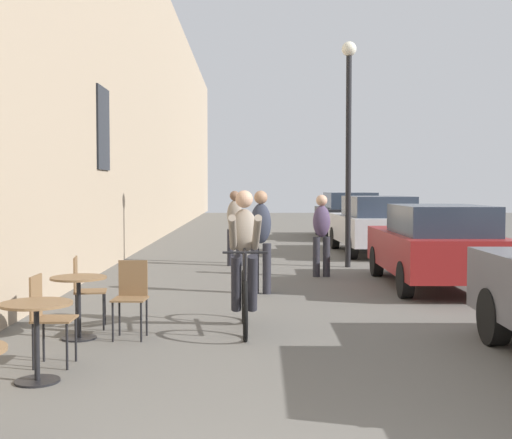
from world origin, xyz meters
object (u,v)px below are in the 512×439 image
at_px(pedestrian_mid, 322,231).
at_px(parked_car_fourth, 348,214).
at_px(pedestrian_far, 235,224).
at_px(street_lamp, 349,125).
at_px(cafe_chair_far_toward_street, 84,287).
at_px(parked_car_second, 435,244).
at_px(cafe_table_mid, 37,325).
at_px(pedestrian_near, 261,236).
at_px(parked_car_third, 374,224).
at_px(cafe_chair_mid_toward_street, 47,313).
at_px(cafe_table_far, 79,294).
at_px(cafe_chair_far_toward_wall, 131,293).
at_px(cyclist_on_bicycle, 244,263).

xyz_separation_m(pedestrian_mid, parked_car_fourth, (2.02, 10.26, -0.09)).
relative_size(pedestrian_far, street_lamp, 0.34).
distance_m(cafe_chair_far_toward_street, parked_car_second, 6.33).
height_order(cafe_table_mid, pedestrian_near, pedestrian_near).
bearing_deg(parked_car_third, cafe_table_mid, -113.96).
height_order(cafe_chair_mid_toward_street, parked_car_fourth, parked_car_fourth).
xyz_separation_m(pedestrian_near, parked_car_second, (3.06, 0.73, -0.21)).
distance_m(cafe_table_far, street_lamp, 8.56).
bearing_deg(pedestrian_near, cafe_chair_far_toward_wall, -115.88).
xyz_separation_m(cyclist_on_bicycle, pedestrian_far, (-0.25, 6.73, 0.13)).
bearing_deg(pedestrian_far, parked_car_second, -42.47).
xyz_separation_m(cafe_chair_mid_toward_street, parked_car_second, (5.24, 5.22, 0.23)).
xyz_separation_m(cafe_table_far, cyclist_on_bicycle, (1.90, 0.57, 0.29)).
xyz_separation_m(cafe_chair_far_toward_wall, pedestrian_mid, (2.79, 5.35, 0.38)).
bearing_deg(parked_car_second, cafe_chair_far_toward_street, -146.90).
bearing_deg(cyclist_on_bicycle, cafe_table_mid, -128.54).
bearing_deg(parked_car_fourth, pedestrian_mid, -101.12).
bearing_deg(street_lamp, cafe_chair_far_toward_street, -123.18).
xyz_separation_m(pedestrian_mid, parked_car_second, (1.83, -1.39, -0.15)).
height_order(pedestrian_mid, parked_car_second, pedestrian_mid).
bearing_deg(cyclist_on_bicycle, parked_car_fourth, 76.97).
bearing_deg(cafe_table_mid, cyclist_on_bicycle, 51.46).
distance_m(cafe_table_mid, parked_car_second, 7.76).
bearing_deg(pedestrian_far, pedestrian_mid, -47.27).
height_order(cafe_chair_far_toward_wall, street_lamp, street_lamp).
relative_size(cafe_chair_mid_toward_street, cafe_chair_far_toward_street, 1.00).
bearing_deg(pedestrian_mid, pedestrian_near, -120.06).
bearing_deg(parked_car_third, street_lamp, -110.99).
xyz_separation_m(parked_car_second, parked_car_third, (0.04, 5.93, 0.04)).
xyz_separation_m(cyclist_on_bicycle, parked_car_second, (3.32, 3.47, -0.06)).
bearing_deg(cafe_chair_far_toward_wall, cyclist_on_bicycle, 20.56).
bearing_deg(parked_car_fourth, street_lamp, -98.31).
bearing_deg(cyclist_on_bicycle, cafe_chair_mid_toward_street, -137.66).
height_order(cafe_table_mid, cafe_table_far, same).
distance_m(cafe_table_mid, street_lamp, 10.02).
height_order(cafe_table_mid, cyclist_on_bicycle, cyclist_on_bicycle).
relative_size(cafe_chair_mid_toward_street, street_lamp, 0.18).
height_order(street_lamp, parked_car_third, street_lamp).
relative_size(cafe_table_mid, pedestrian_mid, 0.45).
bearing_deg(street_lamp, parked_car_second, -70.10).
bearing_deg(cafe_chair_far_toward_wall, cafe_table_mid, -106.26).
distance_m(cafe_table_mid, cyclist_on_bicycle, 2.98).
xyz_separation_m(cafe_chair_mid_toward_street, parked_car_third, (5.28, 11.14, 0.27)).
xyz_separation_m(cafe_chair_far_toward_street, parked_car_fourth, (5.48, 15.10, 0.30)).
relative_size(cyclist_on_bicycle, parked_car_third, 0.41).
height_order(pedestrian_near, street_lamp, street_lamp).
xyz_separation_m(pedestrian_near, street_lamp, (1.98, 3.72, 2.15)).
bearing_deg(cafe_chair_mid_toward_street, parked_car_fourth, 72.19).
xyz_separation_m(street_lamp, parked_car_second, (1.08, -2.99, -2.36)).
bearing_deg(parked_car_second, pedestrian_far, 137.53).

